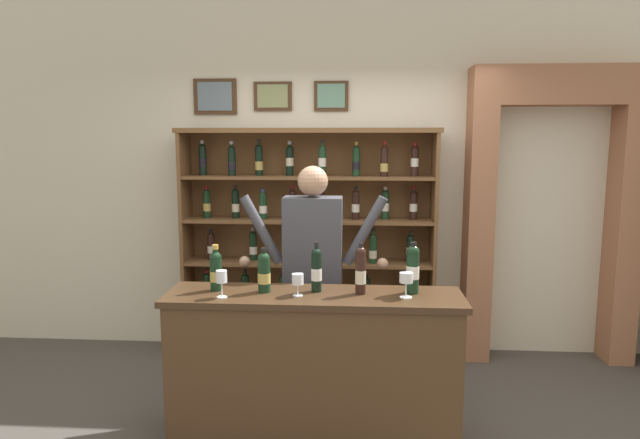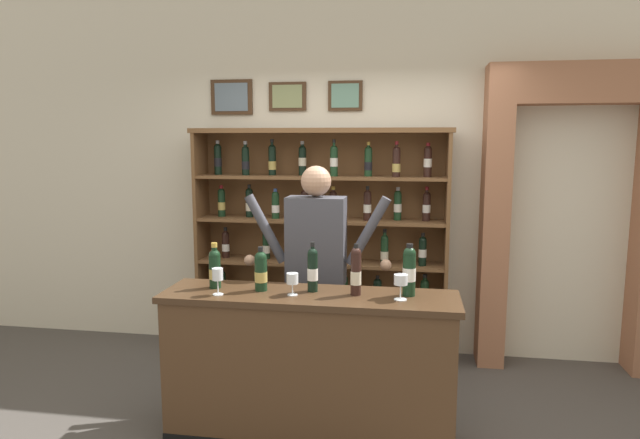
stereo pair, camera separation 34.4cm
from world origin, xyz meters
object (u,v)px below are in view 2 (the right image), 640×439
object	(u,v)px
wine_glass_left	(218,276)
wine_glass_spare	(292,279)
shopkeeper	(316,258)
tasting_bottle_brunello	(261,271)
wine_shelf	(321,236)
tasting_bottle_chianti	(356,271)
tasting_bottle_super_tuscan	(409,270)
tasting_counter	(309,368)
wine_glass_right	(401,281)
tasting_bottle_rosso	(313,269)
tasting_bottle_bianco	(215,268)

from	to	relation	value
wine_glass_left	wine_glass_spare	bearing A→B (deg)	8.27
wine_glass_spare	shopkeeper	bearing A→B (deg)	85.88
tasting_bottle_brunello	wine_glass_left	size ratio (longest dim) A/B	1.68
wine_shelf	tasting_bottle_chianti	world-z (taller)	wine_shelf
tasting_bottle_brunello	tasting_bottle_super_tuscan	distance (m)	0.92
tasting_counter	shopkeeper	distance (m)	0.81
tasting_bottle_chianti	wine_glass_right	distance (m)	0.28
wine_shelf	tasting_bottle_chianti	size ratio (longest dim) A/B	6.93
tasting_bottle_super_tuscan	wine_glass_right	xyz separation A→B (m)	(-0.05, -0.10, -0.05)
wine_shelf	tasting_bottle_chianti	distance (m)	1.47
wine_glass_right	wine_glass_left	bearing A→B (deg)	-176.18
tasting_bottle_rosso	tasting_bottle_super_tuscan	world-z (taller)	tasting_bottle_super_tuscan
tasting_bottle_bianco	tasting_bottle_rosso	world-z (taller)	tasting_bottle_rosso
tasting_bottle_brunello	tasting_bottle_super_tuscan	size ratio (longest dim) A/B	0.87
tasting_bottle_brunello	tasting_bottle_rosso	bearing A→B (deg)	5.84
wine_glass_right	tasting_bottle_super_tuscan	bearing A→B (deg)	64.87
wine_shelf	tasting_bottle_chianti	bearing A→B (deg)	-72.26
tasting_bottle_brunello	wine_glass_spare	bearing A→B (deg)	-18.54
tasting_bottle_bianco	tasting_counter	bearing A→B (deg)	-3.83
wine_shelf	tasting_bottle_brunello	xyz separation A→B (m)	(-0.15, -1.39, 0.02)
tasting_bottle_bianco	wine_glass_spare	world-z (taller)	tasting_bottle_bianco
tasting_bottle_rosso	wine_shelf	bearing A→B (deg)	97.23
wine_shelf	shopkeeper	xyz separation A→B (m)	(0.11, -0.86, -0.00)
tasting_bottle_rosso	wine_glass_left	xyz separation A→B (m)	(-0.56, -0.17, -0.02)
wine_shelf	wine_glass_left	xyz separation A→B (m)	(-0.39, -1.53, 0.01)
tasting_bottle_bianco	tasting_bottle_super_tuscan	xyz separation A→B (m)	(1.23, 0.02, 0.03)
tasting_bottle_brunello	shopkeeper	bearing A→B (deg)	63.69
shopkeeper	tasting_bottle_brunello	bearing A→B (deg)	-116.31
tasting_bottle_brunello	tasting_bottle_chianti	xyz separation A→B (m)	(0.60, -0.00, 0.02)
tasting_bottle_rosso	tasting_bottle_super_tuscan	distance (m)	0.59
wine_shelf	wine_glass_spare	distance (m)	1.47
tasting_bottle_rosso	wine_glass_right	xyz separation A→B (m)	(0.55, -0.10, -0.03)
wine_shelf	tasting_bottle_bianco	world-z (taller)	wine_shelf
wine_shelf	tasting_bottle_super_tuscan	bearing A→B (deg)	-60.52
tasting_bottle_rosso	wine_glass_right	size ratio (longest dim) A/B	2.03
wine_shelf	tasting_bottle_super_tuscan	distance (m)	1.56
shopkeeper	tasting_bottle_bianco	size ratio (longest dim) A/B	5.88
tasting_bottle_bianco	wine_glass_left	distance (m)	0.17
shopkeeper	wine_glass_right	xyz separation A→B (m)	(0.61, -0.59, 0.01)
wine_glass_left	wine_glass_right	xyz separation A→B (m)	(1.11, 0.07, -0.01)
wine_glass_spare	wine_glass_right	distance (m)	0.65
tasting_counter	wine_glass_left	distance (m)	0.82
shopkeeper	tasting_bottle_rosso	bearing A→B (deg)	-82.75
wine_glass_left	tasting_bottle_brunello	bearing A→B (deg)	30.67
wine_glass_left	wine_shelf	bearing A→B (deg)	75.86
tasting_counter	tasting_bottle_rosso	xyz separation A→B (m)	(0.01, 0.06, 0.62)
shopkeeper	tasting_bottle_rosso	world-z (taller)	shopkeeper
tasting_bottle_super_tuscan	wine_glass_spare	world-z (taller)	tasting_bottle_super_tuscan
wine_shelf	shopkeeper	world-z (taller)	wine_shelf
tasting_bottle_rosso	wine_glass_left	world-z (taller)	tasting_bottle_rosso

